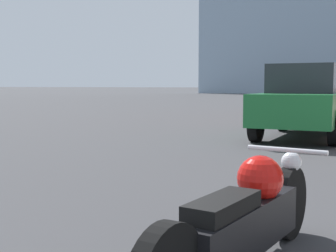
# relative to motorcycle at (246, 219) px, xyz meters

# --- Properties ---
(motorcycle) EXTENTS (0.73, 2.30, 0.74)m
(motorcycle) POSITION_rel_motorcycle_xyz_m (0.00, 0.00, 0.00)
(motorcycle) COLOR black
(motorcycle) RESTS_ON ground_plane
(parked_car_green) EXTENTS (2.00, 4.39, 1.65)m
(parked_car_green) POSITION_rel_motorcycle_xyz_m (-0.46, 8.20, 0.48)
(parked_car_green) COLOR #1E6B33
(parked_car_green) RESTS_ON ground_plane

